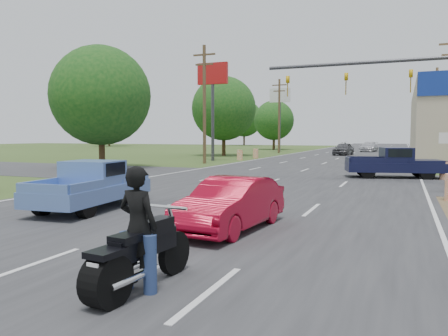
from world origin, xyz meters
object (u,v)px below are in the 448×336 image
at_px(motorcycle, 135,258).
at_px(distant_car_white, 345,145).
at_px(rider, 138,233).
at_px(navy_pickup, 396,163).
at_px(red_convertible, 231,205).
at_px(distant_car_grey, 343,149).
at_px(distant_car_silver, 369,147).
at_px(blue_pickup, 94,184).

xyz_separation_m(motorcycle, distant_car_white, (-6.30, 77.12, 0.06)).
xyz_separation_m(rider, navy_pickup, (3.35, 20.92, -0.06)).
xyz_separation_m(red_convertible, distant_car_grey, (-2.78, 44.38, 0.10)).
xyz_separation_m(motorcycle, rider, (0.01, 0.07, 0.38)).
bearing_deg(rider, motorcycle, 90.00).
relative_size(distant_car_grey, distant_car_white, 1.02).
relative_size(red_convertible, distant_car_grey, 0.90).
xyz_separation_m(red_convertible, rider, (0.29, -4.60, 0.26)).
height_order(distant_car_grey, distant_car_silver, distant_car_grey).
distance_m(rider, navy_pickup, 21.19).
distance_m(motorcycle, rider, 0.39).
height_order(motorcycle, rider, rider).
relative_size(red_convertible, rider, 2.17).
height_order(red_convertible, navy_pickup, navy_pickup).
bearing_deg(blue_pickup, rider, -51.76).
height_order(red_convertible, distant_car_white, red_convertible).
bearing_deg(distant_car_grey, distant_car_white, 104.45).
height_order(motorcycle, distant_car_white, motorcycle).
bearing_deg(red_convertible, distant_car_grey, 98.81).
relative_size(motorcycle, rider, 1.31).
bearing_deg(navy_pickup, motorcycle, -22.82).
relative_size(distant_car_grey, distant_car_silver, 0.90).
bearing_deg(rider, distant_car_white, -79.67).
bearing_deg(distant_car_silver, motorcycle, -81.70).
relative_size(navy_pickup, distant_car_silver, 1.11).
distance_m(motorcycle, distant_car_grey, 49.15).
bearing_deg(navy_pickup, distant_car_silver, 172.35).
xyz_separation_m(red_convertible, blue_pickup, (-5.38, 1.36, 0.14)).
relative_size(blue_pickup, distant_car_silver, 0.99).
bearing_deg(motorcycle, distant_car_grey, 99.22).
distance_m(red_convertible, distant_car_white, 72.70).
relative_size(rider, distant_car_silver, 0.37).
bearing_deg(red_convertible, rider, -81.21).
relative_size(red_convertible, distant_car_silver, 0.81).
distance_m(red_convertible, distant_car_grey, 44.47).
distance_m(navy_pickup, distant_car_silver, 41.41).
bearing_deg(motorcycle, distant_car_silver, 96.60).
relative_size(rider, distant_car_white, 0.42).
xyz_separation_m(blue_pickup, navy_pickup, (9.02, 14.97, 0.07)).
height_order(distant_car_silver, distant_car_white, distant_car_silver).
bearing_deg(distant_car_grey, distant_car_silver, 89.08).
distance_m(blue_pickup, navy_pickup, 17.47).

